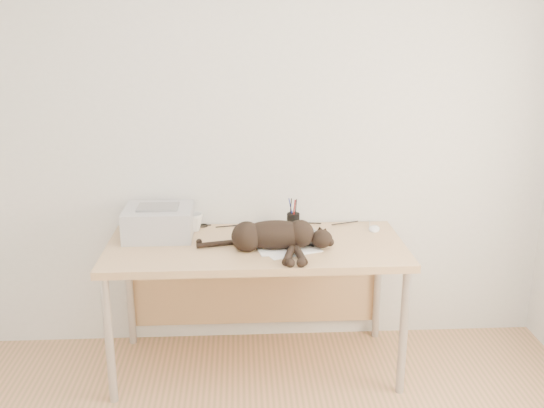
{
  "coord_description": "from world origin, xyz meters",
  "views": [
    {
      "loc": [
        -0.08,
        -1.67,
        1.88
      ],
      "look_at": [
        0.08,
        1.34,
        0.98
      ],
      "focal_mm": 40.0,
      "sensor_mm": 36.0,
      "label": 1
    }
  ],
  "objects": [
    {
      "name": "desk",
      "position": [
        0.0,
        1.48,
        0.61
      ],
      "size": [
        1.6,
        0.7,
        0.74
      ],
      "color": "tan",
      "rests_on": "floor"
    },
    {
      "name": "wall_back",
      "position": [
        0.0,
        1.75,
        1.3
      ],
      "size": [
        3.5,
        0.0,
        3.5
      ],
      "primitive_type": "plane",
      "rotation": [
        1.57,
        0.0,
        0.0
      ],
      "color": "silver",
      "rests_on": "floor"
    },
    {
      "name": "papers",
      "position": [
        0.16,
        1.31,
        0.74
      ],
      "size": [
        0.36,
        0.3,
        0.01
      ],
      "color": "white",
      "rests_on": "desk"
    },
    {
      "name": "pen_cup",
      "position": [
        0.22,
        1.61,
        0.79
      ],
      "size": [
        0.07,
        0.07,
        0.19
      ],
      "color": "black",
      "rests_on": "desk"
    },
    {
      "name": "mug",
      "position": [
        -0.35,
        1.63,
        0.79
      ],
      "size": [
        0.15,
        0.15,
        0.1
      ],
      "primitive_type": "imported",
      "rotation": [
        0.0,
        0.0,
        0.68
      ],
      "color": "white",
      "rests_on": "desk"
    },
    {
      "name": "remote_grey",
      "position": [
        0.3,
        1.59,
        0.75
      ],
      "size": [
        0.1,
        0.2,
        0.02
      ],
      "primitive_type": "cube",
      "rotation": [
        0.0,
        0.0,
        0.29
      ],
      "color": "gray",
      "rests_on": "desk"
    },
    {
      "name": "cat",
      "position": [
        0.08,
        1.31,
        0.81
      ],
      "size": [
        0.72,
        0.33,
        0.16
      ],
      "rotation": [
        0.0,
        0.0,
        -0.03
      ],
      "color": "black",
      "rests_on": "desk"
    },
    {
      "name": "cable_tangle",
      "position": [
        0.0,
        1.7,
        0.75
      ],
      "size": [
        1.36,
        0.07,
        0.01
      ],
      "primitive_type": null,
      "color": "black",
      "rests_on": "desk"
    },
    {
      "name": "mouse",
      "position": [
        0.69,
        1.59,
        0.76
      ],
      "size": [
        0.09,
        0.12,
        0.04
      ],
      "primitive_type": "ellipsoid",
      "rotation": [
        0.0,
        0.0,
        -0.29
      ],
      "color": "white",
      "rests_on": "desk"
    },
    {
      "name": "remote_black",
      "position": [
        0.29,
        1.42,
        0.75
      ],
      "size": [
        0.07,
        0.19,
        0.02
      ],
      "primitive_type": "cube",
      "rotation": [
        0.0,
        0.0,
        -0.12
      ],
      "color": "black",
      "rests_on": "desk"
    },
    {
      "name": "printer",
      "position": [
        -0.53,
        1.54,
        0.83
      ],
      "size": [
        0.37,
        0.32,
        0.18
      ],
      "color": "#AAAAAF",
      "rests_on": "desk"
    }
  ]
}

